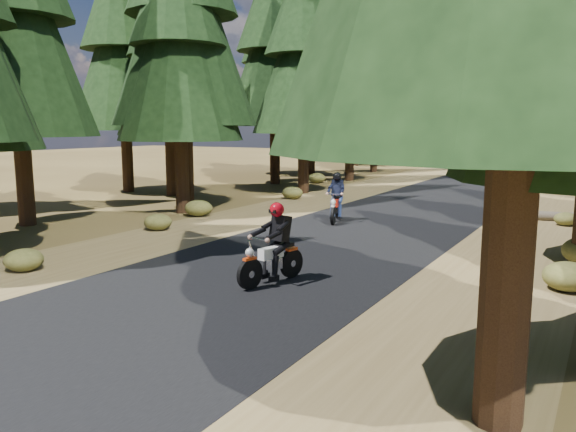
% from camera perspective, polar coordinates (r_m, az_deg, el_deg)
% --- Properties ---
extents(ground, '(120.00, 120.00, 0.00)m').
position_cam_1_polar(ground, '(12.16, -3.58, -6.10)').
color(ground, '#453518').
rests_on(ground, ground).
extents(road, '(6.00, 100.00, 0.01)m').
position_cam_1_polar(road, '(16.44, 6.15, -2.09)').
color(road, black).
rests_on(road, ground).
extents(shoulder_l, '(3.20, 100.00, 0.01)m').
position_cam_1_polar(shoulder_l, '(18.75, -6.79, -0.72)').
color(shoulder_l, brown).
rests_on(shoulder_l, ground).
extents(shoulder_r, '(3.20, 100.00, 0.01)m').
position_cam_1_polar(shoulder_r, '(15.20, 22.21, -3.66)').
color(shoulder_r, brown).
rests_on(shoulder_r, ground).
extents(pine_forest, '(34.59, 55.08, 16.32)m').
position_cam_1_polar(pine_forest, '(31.83, 18.82, 17.16)').
color(pine_forest, black).
rests_on(pine_forest, ground).
extents(understory_shrubs, '(16.41, 33.14, 0.66)m').
position_cam_1_polar(understory_shrubs, '(18.50, 12.91, -0.14)').
color(understory_shrubs, '#474C1E').
rests_on(understory_shrubs, ground).
extents(rider_lead, '(0.96, 1.93, 1.65)m').
position_cam_1_polar(rider_lead, '(11.42, -1.70, -4.20)').
color(rider_lead, white).
rests_on(rider_lead, road).
extents(rider_follow, '(1.06, 1.93, 1.65)m').
position_cam_1_polar(rider_follow, '(18.85, 4.90, 1.06)').
color(rider_follow, maroon).
rests_on(rider_follow, road).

